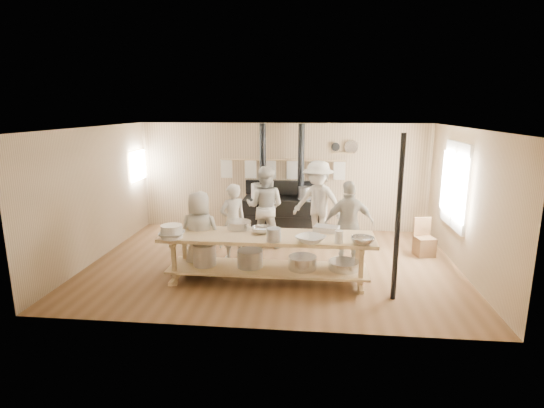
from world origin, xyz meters
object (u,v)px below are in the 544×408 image
prep_table (267,253)px  roasting_pan (326,229)px  cook_by_window (318,203)px  cook_left (265,207)px  stove (281,212)px  cook_far_left (233,221)px  chair (424,245)px  cook_right (349,224)px  cook_center (200,234)px

prep_table → roasting_pan: (1.01, 0.33, 0.38)m
prep_table → cook_by_window: size_ratio=1.95×
cook_left → stove: bearing=-96.2°
prep_table → cook_far_left: (-0.81, 1.13, 0.24)m
stove → roasting_pan: stove is taller
chair → roasting_pan: (-2.03, -1.36, 0.67)m
cook_by_window → roasting_pan: cook_by_window is taller
cook_far_left → roasting_pan: bearing=120.0°
stove → cook_by_window: stove is taller
chair → cook_left: bearing=162.6°
roasting_pan → cook_left: bearing=127.6°
cook_by_window → prep_table: bearing=-81.8°
stove → prep_table: (-0.00, -3.02, -0.00)m
cook_left → cook_right: bearing=156.6°
prep_table → cook_center: (-1.23, 0.24, 0.25)m
stove → roasting_pan: (1.00, -2.69, 0.38)m
cook_far_left → chair: bearing=152.0°
cook_far_left → cook_right: 2.26m
cook_right → roasting_pan: cook_right is taller
cook_center → roasting_pan: 2.24m
chair → roasting_pan: bearing=-158.4°
prep_table → cook_by_window: (0.86, 2.27, 0.40)m
cook_far_left → cook_left: bearing=-158.4°
stove → chair: stove is taller
cook_left → cook_right: (1.71, -1.06, -0.05)m
chair → cook_far_left: bearing=176.0°
cook_center → cook_by_window: bearing=-133.8°
stove → cook_by_window: bearing=-40.9°
cook_left → cook_by_window: size_ratio=0.95×
cook_by_window → chair: bearing=14.1°
cook_center → cook_right: cook_right is taller
cook_center → cook_right: 2.76m
cook_left → chair: cook_left is taller
cook_far_left → cook_by_window: 2.03m
cook_far_left → cook_left: (0.54, 0.85, 0.12)m
prep_table → cook_center: 1.28m
prep_table → cook_far_left: 1.41m
cook_left → cook_far_left: bearing=66.3°
cook_far_left → stove: bearing=-149.4°
cook_far_left → chair: (3.84, 0.56, -0.53)m
cook_far_left → cook_right: cook_right is taller
prep_table → cook_far_left: cook_far_left is taller
cook_far_left → cook_left: size_ratio=0.87×
chair → cook_right: bearing=-166.6°
stove → cook_center: stove is taller
cook_by_window → chair: 2.35m
stove → cook_center: size_ratio=1.70×
cook_by_window → cook_left: bearing=-136.8°
cook_far_left → roasting_pan: 1.99m
cook_center → cook_right: size_ratio=0.93×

